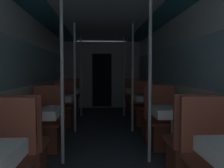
{
  "coord_description": "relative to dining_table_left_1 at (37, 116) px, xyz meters",
  "views": [
    {
      "loc": [
        -0.1,
        -0.81,
        1.25
      ],
      "look_at": [
        0.1,
        2.97,
        1.04
      ],
      "focal_mm": 40.0,
      "sensor_mm": 36.0,
      "label": 1
    }
  ],
  "objects": [
    {
      "name": "support_pole_right_1",
      "position": [
        1.51,
        0.0,
        0.46
      ],
      "size": [
        0.05,
        0.05,
        2.2
      ],
      "color": "silver",
      "rests_on": "ground_plane"
    },
    {
      "name": "support_pole_left_1",
      "position": [
        0.33,
        0.0,
        0.46
      ],
      "size": [
        0.05,
        0.05,
        2.2
      ],
      "color": "silver",
      "rests_on": "ground_plane"
    },
    {
      "name": "support_pole_right_3",
      "position": [
        1.51,
        3.49,
        0.46
      ],
      "size": [
        0.05,
        0.05,
        2.2
      ],
      "color": "silver",
      "rests_on": "ground_plane"
    },
    {
      "name": "chair_left_near_1",
      "position": [
        0.0,
        -0.57,
        -0.35
      ],
      "size": [
        0.47,
        0.47,
        1.0
      ],
      "color": "brown",
      "rests_on": "ground_plane"
    },
    {
      "name": "ceiling_panel",
      "position": [
        0.92,
        1.08,
        1.6
      ],
      "size": [
        2.59,
        9.99,
        0.07
      ],
      "color": "silver",
      "rests_on": "wall_left"
    },
    {
      "name": "chair_left_near_2",
      "position": [
        0.0,
        1.17,
        -0.35
      ],
      "size": [
        0.47,
        0.47,
        1.0
      ],
      "color": "brown",
      "rests_on": "ground_plane"
    },
    {
      "name": "chair_left_near_3",
      "position": [
        0.0,
        2.92,
        -0.35
      ],
      "size": [
        0.47,
        0.47,
        1.0
      ],
      "color": "brown",
      "rests_on": "ground_plane"
    },
    {
      "name": "chair_right_near_2",
      "position": [
        1.85,
        1.17,
        -0.35
      ],
      "size": [
        0.47,
        0.47,
        1.0
      ],
      "color": "brown",
      "rests_on": "ground_plane"
    },
    {
      "name": "support_pole_left_2",
      "position": [
        0.33,
        1.74,
        0.46
      ],
      "size": [
        0.05,
        0.05,
        2.2
      ],
      "color": "silver",
      "rests_on": "ground_plane"
    },
    {
      "name": "bulkhead_far",
      "position": [
        0.92,
        5.02,
        0.45
      ],
      "size": [
        2.54,
        0.09,
        2.2
      ],
      "color": "#A8A8A3",
      "rests_on": "ground_plane"
    },
    {
      "name": "chair_left_far_2",
      "position": [
        0.0,
        2.32,
        -0.35
      ],
      "size": [
        0.47,
        0.47,
        1.0
      ],
      "rotation": [
        0.0,
        0.0,
        3.14
      ],
      "color": "brown",
      "rests_on": "ground_plane"
    },
    {
      "name": "chair_right_near_1",
      "position": [
        1.85,
        -0.57,
        -0.35
      ],
      "size": [
        0.47,
        0.47,
        1.0
      ],
      "color": "brown",
      "rests_on": "ground_plane"
    },
    {
      "name": "dining_table_right_1",
      "position": [
        1.85,
        0.0,
        0.0
      ],
      "size": [
        0.58,
        0.58,
        0.75
      ],
      "color": "#4C4C51",
      "rests_on": "ground_plane"
    },
    {
      "name": "chair_right_far_2",
      "position": [
        1.85,
        2.32,
        -0.35
      ],
      "size": [
        0.47,
        0.47,
        1.0
      ],
      "rotation": [
        0.0,
        0.0,
        3.14
      ],
      "color": "brown",
      "rests_on": "ground_plane"
    },
    {
      "name": "chair_right_far_3",
      "position": [
        1.85,
        4.06,
        -0.35
      ],
      "size": [
        0.47,
        0.47,
        1.0
      ],
      "rotation": [
        0.0,
        0.0,
        3.14
      ],
      "color": "brown",
      "rests_on": "ground_plane"
    },
    {
      "name": "dining_table_left_3",
      "position": [
        0.0,
        3.49,
        0.0
      ],
      "size": [
        0.58,
        0.58,
        0.75
      ],
      "color": "#4C4C51",
      "rests_on": "ground_plane"
    },
    {
      "name": "wall_left",
      "position": [
        -0.37,
        1.08,
        0.49
      ],
      "size": [
        0.05,
        9.99,
        2.2
      ],
      "color": "silver",
      "rests_on": "ground_plane"
    },
    {
      "name": "dining_table_right_2",
      "position": [
        1.85,
        1.74,
        0.0
      ],
      "size": [
        0.58,
        0.58,
        0.75
      ],
      "color": "#4C4C51",
      "rests_on": "ground_plane"
    },
    {
      "name": "chair_right_near_3",
      "position": [
        1.85,
        2.92,
        -0.35
      ],
      "size": [
        0.47,
        0.47,
        1.0
      ],
      "color": "brown",
      "rests_on": "ground_plane"
    },
    {
      "name": "wall_right",
      "position": [
        2.22,
        1.08,
        0.49
      ],
      "size": [
        0.05,
        9.99,
        2.2
      ],
      "color": "silver",
      "rests_on": "ground_plane"
    },
    {
      "name": "support_pole_left_3",
      "position": [
        0.33,
        3.49,
        0.46
      ],
      "size": [
        0.05,
        0.05,
        2.2
      ],
      "color": "silver",
      "rests_on": "ground_plane"
    },
    {
      "name": "chair_left_far_3",
      "position": [
        0.0,
        4.06,
        -0.35
      ],
      "size": [
        0.47,
        0.47,
        1.0
      ],
      "rotation": [
        0.0,
        0.0,
        3.14
      ],
      "color": "brown",
      "rests_on": "ground_plane"
    },
    {
      "name": "dining_table_left_1",
      "position": [
        0.0,
        0.0,
        0.0
      ],
      "size": [
        0.58,
        0.58,
        0.75
      ],
      "color": "#4C4C51",
      "rests_on": "ground_plane"
    },
    {
      "name": "support_pole_right_2",
      "position": [
        1.51,
        1.74,
        0.46
      ],
      "size": [
        0.05,
        0.05,
        2.2
      ],
      "color": "silver",
      "rests_on": "ground_plane"
    },
    {
      "name": "dining_table_right_3",
      "position": [
        1.85,
        3.49,
        0.0
      ],
      "size": [
        0.58,
        0.58,
        0.75
      ],
      "color": "#4C4C51",
      "rests_on": "ground_plane"
    },
    {
      "name": "chair_right_far_1",
      "position": [
        1.85,
        0.57,
        -0.35
      ],
      "size": [
        0.47,
        0.47,
        1.0
      ],
      "rotation": [
        0.0,
        0.0,
        3.14
      ],
      "color": "brown",
      "rests_on": "ground_plane"
    },
    {
      "name": "dining_table_left_2",
      "position": [
        0.0,
        1.74,
        0.0
      ],
      "size": [
        0.58,
        0.58,
        0.75
      ],
      "color": "#4C4C51",
      "rests_on": "ground_plane"
    },
    {
      "name": "chair_left_far_1",
      "position": [
        0.0,
        0.57,
        -0.35
      ],
      "size": [
        0.47,
        0.47,
        1.0
      ],
      "rotation": [
        0.0,
        0.0,
        3.14
      ],
      "color": "brown",
      "rests_on": "ground_plane"
    }
  ]
}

